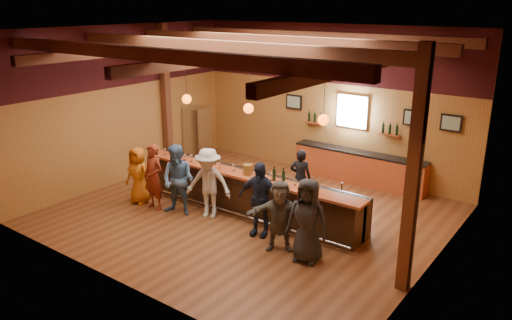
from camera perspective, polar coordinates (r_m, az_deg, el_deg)
The scene contains 27 objects.
room at distance 11.74m, azimuth -0.71°, elevation 8.40°, with size 9.04×9.00×4.52m.
bar_counter at distance 12.52m, azimuth -0.35°, elevation -3.80°, with size 6.30×1.07×1.11m.
back_bar_cabinet at distance 14.88m, azimuth 11.60°, elevation -0.81°, with size 4.00×0.52×0.95m.
window at distance 14.83m, azimuth 10.95°, elevation 5.48°, with size 0.95×0.09×0.95m.
framed_pictures at distance 14.47m, azimuth 14.04°, elevation 5.17°, with size 5.35×0.05×0.45m.
wine_shelves at distance 14.87m, azimuth 10.74°, elevation 3.82°, with size 3.00×0.18×0.30m.
pendant_lights at distance 11.78m, azimuth -0.87°, elevation 5.94°, with size 4.24×0.24×1.37m.
stainless_fridge at distance 16.71m, azimuth -6.68°, elevation 2.99°, with size 0.70×0.70×1.80m, color silver.
customer_orange at distance 13.41m, azimuth -13.30°, elevation -1.71°, with size 0.74×0.48×1.52m, color #BB5E11.
customer_redvest at distance 12.90m, azimuth -11.63°, elevation -1.91°, with size 0.63×0.41×1.72m, color maroon.
customer_denim at distance 12.46m, azimuth -8.88°, elevation -2.29°, with size 0.87×0.68×1.79m, color #496B92.
customer_white at distance 12.20m, azimuth -5.45°, elevation -2.66°, with size 1.14×0.65×1.76m, color beige.
customer_navy at distance 11.21m, azimuth 0.38°, elevation -4.48°, with size 1.02×0.43×1.75m, color #1A2135.
customer_brown at distance 10.62m, azimuth 2.74°, elevation -6.36°, with size 1.45×0.46×1.56m, color #544D43.
customer_dark at distance 10.18m, azimuth 5.90°, elevation -6.89°, with size 0.87×0.57×1.78m, color #232325.
bartender at distance 12.94m, azimuth 5.09°, elevation -2.02°, with size 0.55×0.36×1.52m, color black.
ice_bucket at distance 12.02m, azimuth -0.93°, elevation -1.09°, with size 0.23×0.23×0.25m, color brown.
bottle_a at distance 11.63m, azimuth 2.08°, elevation -1.69°, with size 0.08×0.08×0.36m.
bottle_b at distance 11.59m, azimuth 3.16°, elevation -1.83°, with size 0.07×0.07×0.33m.
glass_a at distance 13.84m, azimuth -10.42°, elevation 1.12°, with size 0.07×0.07×0.17m.
glass_b at distance 13.25m, azimuth -8.14°, elevation 0.50°, with size 0.08×0.08×0.17m.
glass_c at distance 13.10m, azimuth -7.44°, elevation 0.40°, with size 0.09×0.09×0.19m.
glass_d at distance 12.51m, azimuth -4.20°, elevation -0.42°, with size 0.07×0.07×0.16m.
glass_e at distance 12.30m, azimuth -2.57°, elevation -0.67°, with size 0.08×0.08×0.18m.
glass_f at distance 11.63m, azimuth 1.77°, elevation -1.71°, with size 0.08×0.08×0.19m.
glass_g at distance 11.36m, azimuth 4.48°, elevation -2.35°, with size 0.07×0.07×0.16m.
glass_h at distance 10.96m, azimuth 6.92°, elevation -3.17°, with size 0.07×0.07×0.16m.
Camera 1 is at (6.97, -9.19, 5.11)m, focal length 35.00 mm.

